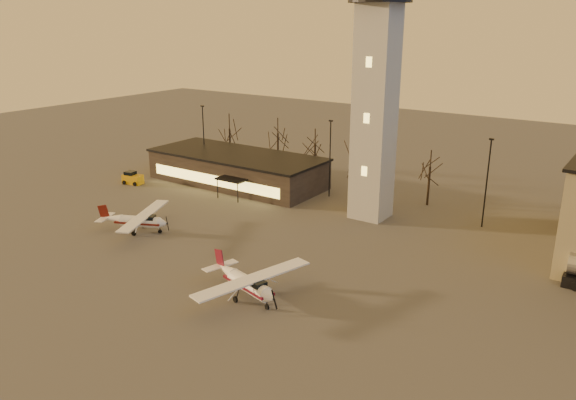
{
  "coord_description": "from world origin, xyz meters",
  "views": [
    {
      "loc": [
        27.6,
        -27.25,
        22.44
      ],
      "look_at": [
        -0.13,
        13.0,
        6.56
      ],
      "focal_mm": 35.0,
      "sensor_mm": 36.0,
      "label": 1
    }
  ],
  "objects_px": {
    "cessna_front": "(251,288)",
    "cessna_rear": "(142,223)",
    "terminal": "(237,168)",
    "control_tower": "(377,77)",
    "service_cart": "(132,179)"
  },
  "relations": [
    {
      "from": "cessna_front",
      "to": "cessna_rear",
      "type": "bearing_deg",
      "value": 179.71
    },
    {
      "from": "terminal",
      "to": "cessna_front",
      "type": "bearing_deg",
      "value": -48.69
    },
    {
      "from": "cessna_rear",
      "to": "control_tower",
      "type": "bearing_deg",
      "value": 21.54
    },
    {
      "from": "service_cart",
      "to": "cessna_rear",
      "type": "bearing_deg",
      "value": -48.41
    },
    {
      "from": "cessna_front",
      "to": "cessna_rear",
      "type": "height_order",
      "value": "cessna_front"
    },
    {
      "from": "terminal",
      "to": "service_cart",
      "type": "relative_size",
      "value": 8.36
    },
    {
      "from": "control_tower",
      "to": "cessna_front",
      "type": "relative_size",
      "value": 2.92
    },
    {
      "from": "cessna_rear",
      "to": "service_cart",
      "type": "height_order",
      "value": "cessna_rear"
    },
    {
      "from": "cessna_front",
      "to": "service_cart",
      "type": "height_order",
      "value": "cessna_front"
    },
    {
      "from": "cessna_rear",
      "to": "service_cart",
      "type": "distance_m",
      "value": 19.88
    },
    {
      "from": "service_cart",
      "to": "control_tower",
      "type": "bearing_deg",
      "value": 0.53
    },
    {
      "from": "service_cart",
      "to": "cessna_front",
      "type": "bearing_deg",
      "value": -37.23
    },
    {
      "from": "cessna_front",
      "to": "cessna_rear",
      "type": "xyz_separation_m",
      "value": [
        -19.5,
        5.47,
        -0.05
      ]
    },
    {
      "from": "cessna_front",
      "to": "terminal",
      "type": "bearing_deg",
      "value": 146.69
    },
    {
      "from": "control_tower",
      "to": "cessna_front",
      "type": "xyz_separation_m",
      "value": [
        1.15,
        -24.35,
        -15.27
      ]
    }
  ]
}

